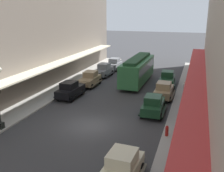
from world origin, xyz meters
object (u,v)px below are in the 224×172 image
streetcar (138,69)px  pedestrian_0 (188,87)px  parked_car_6 (164,90)px  pedestrian_1 (184,139)px  parked_car_1 (153,104)px  pedestrian_2 (185,89)px  parked_car_4 (90,79)px  pedestrian_4 (199,92)px  parked_car_0 (104,70)px  pedestrian_5 (196,111)px  parked_car_7 (114,64)px  parked_car_2 (70,89)px  fire_hydrant (167,131)px  parked_car_3 (167,78)px  parked_car_5 (121,169)px  pedestrian_3 (199,82)px

streetcar → pedestrian_0: (6.50, -3.15, -0.91)m
parked_car_6 → pedestrian_1: (2.80, -11.12, 0.07)m
parked_car_1 → pedestrian_2: (2.43, 5.88, 0.05)m
parked_car_4 → pedestrian_4: parked_car_4 is taller
parked_car_0 → pedestrian_4: bearing=-28.9°
pedestrian_0 → pedestrian_5: pedestrian_5 is taller
parked_car_7 → parked_car_0: bearing=-91.3°
parked_car_1 → parked_car_6: bearing=86.4°
parked_car_2 → streetcar: streetcar is taller
parked_car_1 → fire_hydrant: 4.69m
parked_car_7 → streetcar: 8.64m
pedestrian_0 → parked_car_0: bearing=156.2°
pedestrian_1 → pedestrian_5: 5.60m
pedestrian_5 → pedestrian_2: bearing=101.6°
pedestrian_0 → pedestrian_4: size_ratio=0.98×
parked_car_0 → pedestrian_2: parked_car_0 is taller
parked_car_4 → pedestrian_1: parked_car_4 is taller
parked_car_3 → parked_car_5: (-0.00, -20.79, 0.00)m
parked_car_0 → pedestrian_3: parked_car_0 is taller
parked_car_2 → pedestrian_5: (13.18, -2.55, 0.07)m
parked_car_0 → parked_car_6: 11.99m
parked_car_6 → parked_car_7: same height
pedestrian_1 → parked_car_7: bearing=118.2°
parked_car_7 → pedestrian_4: parked_car_7 is taller
parked_car_1 → pedestrian_0: bearing=68.5°
parked_car_5 → streetcar: size_ratio=0.45×
parked_car_6 → fire_hydrant: bearing=-81.0°
parked_car_6 → pedestrian_2: bearing=24.5°
streetcar → pedestrian_4: bearing=-33.7°
pedestrian_3 → parked_car_3: bearing=165.6°
parked_car_7 → pedestrian_4: size_ratio=2.56×
parked_car_2 → parked_car_5: size_ratio=1.00×
parked_car_5 → pedestrian_0: size_ratio=2.63×
fire_hydrant → parked_car_5: bearing=-105.2°
pedestrian_2 → parked_car_5: bearing=-98.2°
parked_car_7 → parked_car_1: bearing=-61.3°
pedestrian_4 → parked_car_4: bearing=171.2°
parked_car_1 → pedestrian_0: (2.70, 6.85, 0.05)m
parked_car_6 → parked_car_3: bearing=92.9°
fire_hydrant → pedestrian_1: (1.33, -1.88, 0.45)m
parked_car_1 → parked_car_4: (-9.20, 6.91, 0.00)m
pedestrian_5 → parked_car_6: bearing=121.9°
parked_car_2 → parked_car_7: bearing=89.0°
parked_car_3 → streetcar: 3.97m
parked_car_5 → pedestrian_5: bearing=69.7°
parked_car_3 → parked_car_7: 11.35m
parked_car_0 → pedestrian_4: 15.03m
parked_car_3 → pedestrian_2: (2.38, -4.20, 0.05)m
parked_car_1 → pedestrian_4: bearing=51.4°
parked_car_0 → streetcar: streetcar is taller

